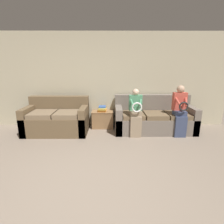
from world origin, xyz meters
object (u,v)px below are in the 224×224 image
at_px(couch_side, 57,120).
at_px(child_right_seated, 180,109).
at_px(child_left_seated, 136,111).
at_px(side_shelf, 103,119).
at_px(couch_main, 154,118).
at_px(book_stack, 102,109).

bearing_deg(couch_side, child_right_seated, -4.39).
height_order(child_left_seated, side_shelf, child_left_seated).
bearing_deg(child_left_seated, couch_main, 34.27).
bearing_deg(child_left_seated, child_right_seated, 0.51).
xyz_separation_m(couch_side, book_stack, (1.14, 0.35, 0.20)).
xyz_separation_m(couch_main, couch_side, (-2.51, -0.12, 0.01)).
xyz_separation_m(couch_main, book_stack, (-1.37, 0.22, 0.21)).
bearing_deg(child_left_seated, side_shelf, 144.34).
bearing_deg(couch_main, book_stack, 170.70).
distance_m(couch_main, child_left_seated, 0.71).
bearing_deg(side_shelf, couch_main, -9.54).
height_order(child_left_seated, child_right_seated, child_right_seated).
xyz_separation_m(couch_main, side_shelf, (-1.36, 0.23, -0.08)).
bearing_deg(book_stack, couch_main, -9.30).
distance_m(couch_side, child_left_seated, 2.01).
xyz_separation_m(child_right_seated, book_stack, (-1.90, 0.58, -0.14)).
xyz_separation_m(child_left_seated, book_stack, (-0.83, 0.59, -0.09)).
bearing_deg(child_right_seated, couch_side, 175.61).
bearing_deg(couch_main, side_shelf, 170.46).
relative_size(child_right_seated, book_stack, 4.07).
distance_m(couch_main, side_shelf, 1.38).
relative_size(child_left_seated, side_shelf, 1.93).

